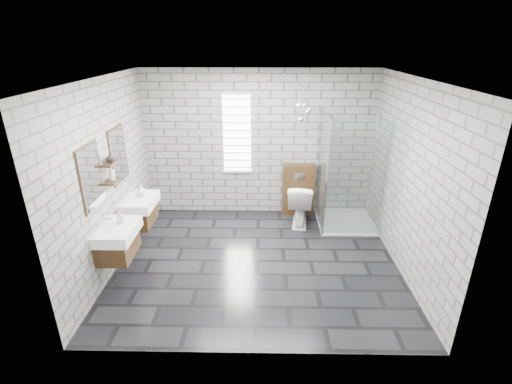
{
  "coord_description": "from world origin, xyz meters",
  "views": [
    {
      "loc": [
        0.07,
        -4.84,
        3.17
      ],
      "look_at": [
        -0.03,
        0.35,
        1.0
      ],
      "focal_mm": 26.0,
      "sensor_mm": 36.0,
      "label": 1
    }
  ],
  "objects_px": {
    "cistern_panel": "(298,189)",
    "shower_enclosure": "(343,201)",
    "vanity_left": "(115,233)",
    "toilet": "(300,204)",
    "vanity_right": "(137,203)"
  },
  "relations": [
    {
      "from": "vanity_left",
      "to": "shower_enclosure",
      "type": "relative_size",
      "value": 0.77
    },
    {
      "from": "cistern_panel",
      "to": "toilet",
      "type": "relative_size",
      "value": 1.29
    },
    {
      "from": "vanity_right",
      "to": "cistern_panel",
      "type": "xyz_separation_m",
      "value": [
        2.66,
        1.25,
        -0.26
      ]
    },
    {
      "from": "vanity_left",
      "to": "toilet",
      "type": "distance_m",
      "value": 3.24
    },
    {
      "from": "vanity_right",
      "to": "toilet",
      "type": "bearing_deg",
      "value": 17.63
    },
    {
      "from": "vanity_left",
      "to": "cistern_panel",
      "type": "distance_m",
      "value": 3.47
    },
    {
      "from": "cistern_panel",
      "to": "shower_enclosure",
      "type": "xyz_separation_m",
      "value": [
        0.74,
        -0.52,
        0.0
      ]
    },
    {
      "from": "vanity_left",
      "to": "toilet",
      "type": "bearing_deg",
      "value": 34.11
    },
    {
      "from": "cistern_panel",
      "to": "vanity_right",
      "type": "bearing_deg",
      "value": -154.81
    },
    {
      "from": "toilet",
      "to": "vanity_right",
      "type": "bearing_deg",
      "value": 24.74
    },
    {
      "from": "vanity_right",
      "to": "toilet",
      "type": "xyz_separation_m",
      "value": [
        2.66,
        0.85,
        -0.37
      ]
    },
    {
      "from": "cistern_panel",
      "to": "shower_enclosure",
      "type": "bearing_deg",
      "value": -34.79
    },
    {
      "from": "vanity_right",
      "to": "toilet",
      "type": "height_order",
      "value": "vanity_right"
    },
    {
      "from": "toilet",
      "to": "shower_enclosure",
      "type": "bearing_deg",
      "value": 178.63
    },
    {
      "from": "vanity_left",
      "to": "vanity_right",
      "type": "height_order",
      "value": "same"
    }
  ]
}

